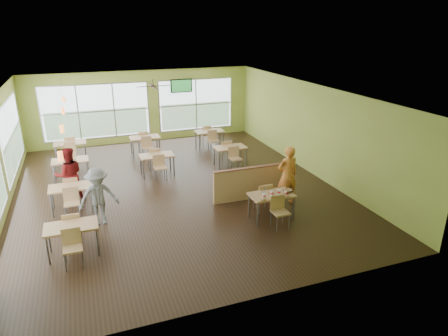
{
  "coord_description": "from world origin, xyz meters",
  "views": [
    {
      "loc": [
        -2.69,
        -11.97,
        5.22
      ],
      "look_at": [
        1.23,
        -1.3,
        1.03
      ],
      "focal_mm": 32.0,
      "sensor_mm": 36.0,
      "label": 1
    }
  ],
  "objects": [
    {
      "name": "cup_yellow",
      "position": [
        1.97,
        -3.07,
        0.82
      ],
      "size": [
        0.1,
        0.1,
        0.36
      ],
      "color": "white",
      "rests_on": "main_table"
    },
    {
      "name": "patron_maroon",
      "position": [
        -3.21,
        0.17,
        0.86
      ],
      "size": [
        0.89,
        0.72,
        1.71
      ],
      "primitive_type": "imported",
      "rotation": [
        0.0,
        0.0,
        3.23
      ],
      "color": "maroon",
      "rests_on": "floor"
    },
    {
      "name": "half_wall_divider",
      "position": [
        2.0,
        -1.55,
        0.52
      ],
      "size": [
        2.4,
        0.14,
        1.04
      ],
      "color": "tan",
      "rests_on": "floor"
    },
    {
      "name": "ketchup_cup",
      "position": [
        2.41,
        -3.13,
        0.76
      ],
      "size": [
        0.07,
        0.07,
        0.03
      ],
      "primitive_type": "cylinder",
      "color": "#9E0712",
      "rests_on": "main_table"
    },
    {
      "name": "cup_red_near",
      "position": [
        2.18,
        -3.07,
        0.82
      ],
      "size": [
        0.1,
        0.1,
        0.37
      ],
      "color": "white",
      "rests_on": "main_table"
    },
    {
      "name": "man_plaid",
      "position": [
        2.89,
        -2.25,
        0.91
      ],
      "size": [
        0.68,
        0.46,
        1.81
      ],
      "primitive_type": "imported",
      "rotation": [
        0.0,
        0.0,
        3.19
      ],
      "color": "#EF4F1A",
      "rests_on": "floor"
    },
    {
      "name": "wrapper_mid",
      "position": [
        2.0,
        -2.94,
        0.77
      ],
      "size": [
        0.22,
        0.2,
        0.05
      ],
      "primitive_type": "ellipsoid",
      "rotation": [
        0.0,
        0.0,
        -0.21
      ],
      "color": "#9F814D",
      "rests_on": "main_table"
    },
    {
      "name": "wrapper_right",
      "position": [
        2.33,
        -3.3,
        0.77
      ],
      "size": [
        0.16,
        0.15,
        0.04
      ],
      "primitive_type": "ellipsoid",
      "rotation": [
        0.0,
        0.0,
        -0.15
      ],
      "color": "#9F814D",
      "rests_on": "main_table"
    },
    {
      "name": "cup_blue",
      "position": [
        1.69,
        -3.18,
        0.82
      ],
      "size": [
        0.1,
        0.1,
        0.37
      ],
      "color": "white",
      "rests_on": "main_table"
    },
    {
      "name": "patron_grey",
      "position": [
        -2.49,
        -1.66,
        0.81
      ],
      "size": [
        1.09,
        0.69,
        1.61
      ],
      "primitive_type": "imported",
      "rotation": [
        0.0,
        0.0,
        0.09
      ],
      "color": "slate",
      "rests_on": "floor"
    },
    {
      "name": "window_bays",
      "position": [
        -2.65,
        3.08,
        1.48
      ],
      "size": [
        9.24,
        10.24,
        2.38
      ],
      "color": "white",
      "rests_on": "room"
    },
    {
      "name": "wrapper_left",
      "position": [
        1.6,
        -3.28,
        0.77
      ],
      "size": [
        0.19,
        0.17,
        0.04
      ],
      "primitive_type": "ellipsoid",
      "rotation": [
        0.0,
        0.0,
        0.08
      ],
      "color": "#9F814D",
      "rests_on": "main_table"
    },
    {
      "name": "main_table",
      "position": [
        2.0,
        -3.0,
        0.63
      ],
      "size": [
        1.22,
        1.52,
        0.87
      ],
      "color": "tan",
      "rests_on": "floor"
    },
    {
      "name": "tv_backwall",
      "position": [
        1.8,
        5.9,
        2.45
      ],
      "size": [
        1.0,
        0.07,
        0.6
      ],
      "color": "black",
      "rests_on": "wall_back"
    },
    {
      "name": "pendant_lights",
      "position": [
        -3.2,
        0.68,
        2.45
      ],
      "size": [
        0.11,
        7.31,
        0.86
      ],
      "color": "#2D2119",
      "rests_on": "ceiling"
    },
    {
      "name": "dining_tables",
      "position": [
        -1.05,
        1.71,
        0.63
      ],
      "size": [
        6.92,
        8.72,
        0.87
      ],
      "color": "tan",
      "rests_on": "floor"
    },
    {
      "name": "food_basket",
      "position": [
        2.5,
        -3.0,
        0.79
      ],
      "size": [
        0.28,
        0.28,
        0.06
      ],
      "color": "black",
      "rests_on": "main_table"
    },
    {
      "name": "room",
      "position": [
        0.0,
        0.0,
        1.6
      ],
      "size": [
        12.0,
        12.04,
        3.2
      ],
      "color": "black",
      "rests_on": "ground"
    },
    {
      "name": "cup_red_far",
      "position": [
        2.32,
        -3.19,
        0.81
      ],
      "size": [
        0.09,
        0.09,
        0.32
      ],
      "color": "white",
      "rests_on": "main_table"
    },
    {
      "name": "ceiling_fan",
      "position": [
        -0.0,
        3.0,
        2.95
      ],
      "size": [
        1.25,
        1.25,
        0.29
      ],
      "color": "#2D2119",
      "rests_on": "ceiling"
    }
  ]
}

